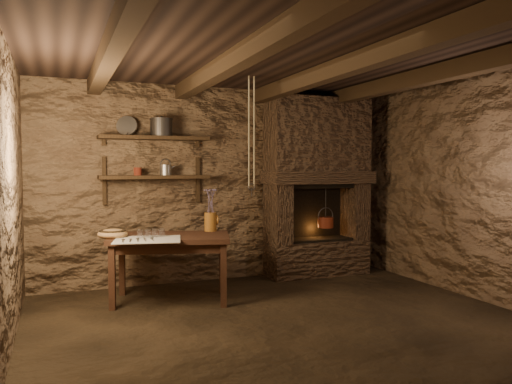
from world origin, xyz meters
name	(u,v)px	position (x,y,z in m)	size (l,w,h in m)	color
floor	(289,326)	(0.00, 0.00, 0.00)	(4.50, 4.50, 0.00)	black
back_wall	(220,184)	(0.00, 2.00, 1.20)	(4.50, 0.04, 2.40)	#4A3423
front_wall	(460,211)	(0.00, -2.00, 1.20)	(4.50, 0.04, 2.40)	#4A3423
left_wall	(5,198)	(-2.25, 0.00, 1.20)	(0.04, 4.00, 2.40)	#4A3423
right_wall	(483,188)	(2.25, 0.00, 1.20)	(0.04, 4.00, 2.40)	#4A3423
ceiling	(290,54)	(0.00, 0.00, 2.40)	(4.50, 4.00, 0.04)	black
beam_far_left	(112,50)	(-1.50, 0.00, 2.31)	(0.14, 3.95, 0.16)	black
beam_mid_left	(236,60)	(-0.50, 0.00, 2.31)	(0.14, 3.95, 0.16)	black
beam_mid_right	(340,69)	(0.50, 0.00, 2.31)	(0.14, 3.95, 0.16)	black
beam_far_right	(428,76)	(1.50, 0.00, 2.31)	(0.14, 3.95, 0.16)	black
shelf_lower	(155,177)	(-0.85, 1.84, 1.30)	(1.25, 0.30, 0.04)	black
shelf_upper	(154,138)	(-0.85, 1.84, 1.75)	(1.25, 0.30, 0.04)	black
hearth	(317,181)	(1.25, 1.77, 1.23)	(1.43, 0.51, 2.30)	#3C2A1E
work_table	(171,266)	(-0.81, 1.21, 0.38)	(1.37, 1.02, 0.70)	black
linen_cloth	(148,239)	(-1.08, 0.97, 0.70)	(0.64, 0.51, 0.01)	silver
pewter_cutlery_row	(148,239)	(-1.08, 0.95, 0.71)	(0.53, 0.21, 0.01)	#9A968C
drinking_glasses	(148,233)	(-1.06, 1.09, 0.75)	(0.21, 0.06, 0.08)	white
stoneware_jug	(211,213)	(-0.31, 1.38, 0.90)	(0.16, 0.16, 0.48)	#965A1D
wooden_bowl	(113,234)	(-1.39, 1.26, 0.74)	(0.31, 0.31, 0.11)	#A87B48
iron_stockpot	(161,128)	(-0.77, 1.84, 1.86)	(0.25, 0.25, 0.19)	#312E2B
tin_pan	(127,126)	(-1.14, 1.94, 1.89)	(0.24, 0.24, 0.03)	#A9A9A4
small_kettle	(166,170)	(-0.72, 1.84, 1.38)	(0.18, 0.13, 0.19)	#A9A9A4
rusty_tin	(138,171)	(-1.04, 1.84, 1.37)	(0.09, 0.09, 0.09)	#5D1D12
red_pot	(326,221)	(1.35, 1.72, 0.70)	(0.25, 0.25, 0.54)	maroon
hanging_ropes	(252,131)	(0.05, 1.05, 1.80)	(0.08, 0.08, 1.20)	beige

